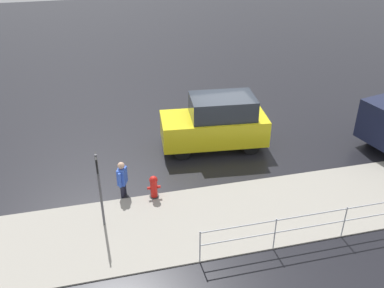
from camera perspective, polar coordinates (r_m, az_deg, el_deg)
The scene contains 7 objects.
ground_plane at distance 16.60m, azimuth 4.02°, elevation -0.09°, with size 60.00×60.00×0.00m, color black.
kerb_strip at distance 13.34m, azimuth 9.43°, elevation -8.78°, with size 24.00×3.20×0.04m, color gray.
moving_hatchback at distance 15.97m, azimuth 3.22°, elevation 2.85°, with size 4.05×2.07×2.06m.
fire_hydrant at distance 13.55m, azimuth -5.11°, elevation -5.75°, with size 0.42×0.31×0.80m.
pedestrian at distance 13.63m, azimuth -9.29°, elevation -4.38°, with size 0.36×0.54×1.22m.
metal_railing at distance 12.56m, azimuth 19.78°, elevation -9.09°, with size 8.26×0.04×1.05m.
sign_post at distance 12.00m, azimuth -12.32°, elevation -4.77°, with size 0.07×0.44×2.40m.
Camera 1 is at (4.53, 13.68, 8.24)m, focal length 40.00 mm.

